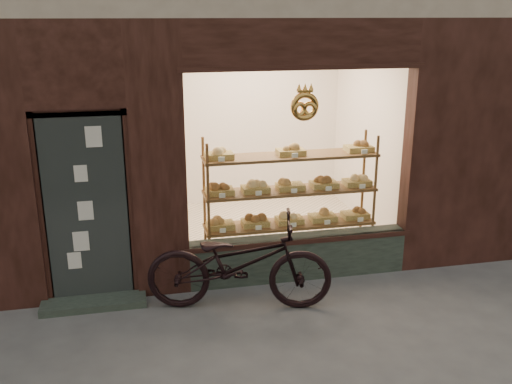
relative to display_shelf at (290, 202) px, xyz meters
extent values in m
cube|color=black|center=(0.00, -0.42, -0.57)|extent=(2.70, 0.25, 0.55)
cube|color=#262B2B|center=(-2.45, -0.49, 0.26)|extent=(0.90, 0.04, 2.15)
cube|color=black|center=(-2.45, -0.65, -0.80)|extent=(1.15, 0.35, 0.08)
torus|color=gold|center=(0.00, -0.53, 1.31)|extent=(0.33, 0.07, 0.33)
cube|color=brown|center=(0.00, 0.00, -0.79)|extent=(2.20, 0.45, 0.04)
cube|color=brown|center=(0.00, 0.00, -0.29)|extent=(2.20, 0.45, 0.03)
cube|color=brown|center=(0.00, 0.00, 0.16)|extent=(2.20, 0.45, 0.04)
cube|color=brown|center=(0.00, 0.00, 0.61)|extent=(2.20, 0.45, 0.04)
cylinder|color=brown|center=(-1.07, -0.19, 0.01)|extent=(0.04, 0.04, 1.70)
cylinder|color=brown|center=(1.07, -0.19, 0.01)|extent=(0.04, 0.04, 1.70)
cylinder|color=brown|center=(-1.07, 0.20, 0.01)|extent=(0.04, 0.04, 1.70)
cylinder|color=brown|center=(1.07, 0.20, 0.01)|extent=(0.04, 0.04, 1.70)
cube|color=brown|center=(-0.90, 0.00, -0.24)|extent=(0.34, 0.24, 0.07)
sphere|color=#AD8A3D|center=(-0.90, 0.00, -0.15)|extent=(0.11, 0.11, 0.11)
cube|color=white|center=(-0.90, -0.18, -0.24)|extent=(0.07, 0.01, 0.05)
cube|color=brown|center=(-0.45, 0.00, -0.24)|extent=(0.34, 0.24, 0.07)
sphere|color=brown|center=(-0.45, 0.00, -0.15)|extent=(0.11, 0.11, 0.11)
cube|color=white|center=(-0.45, -0.18, -0.24)|extent=(0.07, 0.01, 0.05)
cube|color=brown|center=(0.00, 0.00, -0.24)|extent=(0.34, 0.24, 0.07)
sphere|color=#E5B07C|center=(0.00, 0.00, -0.15)|extent=(0.11, 0.11, 0.11)
cube|color=white|center=(0.00, -0.18, -0.24)|extent=(0.07, 0.01, 0.05)
cube|color=brown|center=(0.45, 0.00, -0.24)|extent=(0.34, 0.24, 0.07)
sphere|color=#AD8A3D|center=(0.45, 0.00, -0.15)|extent=(0.11, 0.11, 0.11)
cube|color=white|center=(0.45, -0.18, -0.24)|extent=(0.07, 0.01, 0.05)
cube|color=brown|center=(0.90, 0.00, -0.24)|extent=(0.34, 0.24, 0.07)
sphere|color=brown|center=(0.90, 0.00, -0.15)|extent=(0.11, 0.11, 0.11)
cube|color=white|center=(0.90, -0.18, -0.24)|extent=(0.08, 0.01, 0.05)
cube|color=brown|center=(-0.90, 0.00, 0.21)|extent=(0.34, 0.24, 0.07)
sphere|color=brown|center=(-0.90, 0.00, 0.30)|extent=(0.11, 0.11, 0.11)
cube|color=white|center=(-0.90, -0.18, 0.21)|extent=(0.07, 0.01, 0.06)
cube|color=brown|center=(-0.45, 0.00, 0.21)|extent=(0.34, 0.24, 0.07)
sphere|color=#E5B07C|center=(-0.45, 0.00, 0.30)|extent=(0.11, 0.11, 0.11)
cube|color=white|center=(-0.45, -0.18, 0.21)|extent=(0.07, 0.01, 0.06)
cube|color=brown|center=(0.00, 0.00, 0.21)|extent=(0.34, 0.24, 0.07)
sphere|color=#AD8A3D|center=(0.00, 0.00, 0.30)|extent=(0.11, 0.11, 0.11)
cube|color=white|center=(0.00, -0.18, 0.21)|extent=(0.07, 0.01, 0.06)
cube|color=brown|center=(0.45, 0.00, 0.21)|extent=(0.34, 0.24, 0.07)
sphere|color=brown|center=(0.45, 0.00, 0.30)|extent=(0.11, 0.11, 0.11)
cube|color=white|center=(0.45, -0.18, 0.21)|extent=(0.07, 0.01, 0.06)
cube|color=brown|center=(0.90, 0.00, 0.21)|extent=(0.34, 0.24, 0.07)
sphere|color=#E5B07C|center=(0.90, 0.00, 0.30)|extent=(0.11, 0.11, 0.11)
cube|color=white|center=(0.90, -0.18, 0.21)|extent=(0.08, 0.01, 0.06)
cube|color=brown|center=(-0.90, 0.00, 0.66)|extent=(0.34, 0.24, 0.07)
sphere|color=#E5B07C|center=(-0.90, 0.00, 0.75)|extent=(0.11, 0.11, 0.11)
cube|color=white|center=(-0.90, -0.18, 0.66)|extent=(0.07, 0.01, 0.06)
cube|color=brown|center=(0.00, 0.00, 0.66)|extent=(0.34, 0.24, 0.07)
sphere|color=#AD8A3D|center=(0.00, 0.00, 0.75)|extent=(0.11, 0.11, 0.11)
cube|color=white|center=(0.00, -0.18, 0.66)|extent=(0.07, 0.01, 0.06)
cube|color=brown|center=(0.90, 0.00, 0.66)|extent=(0.34, 0.24, 0.07)
sphere|color=brown|center=(0.90, 0.00, 0.75)|extent=(0.11, 0.11, 0.11)
cube|color=white|center=(0.90, -0.18, 0.66)|extent=(0.08, 0.01, 0.06)
imported|color=black|center=(-0.85, -1.02, -0.31)|extent=(2.14, 1.14, 1.07)
camera|label=1|loc=(-1.90, -6.64, 2.31)|focal=40.00mm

